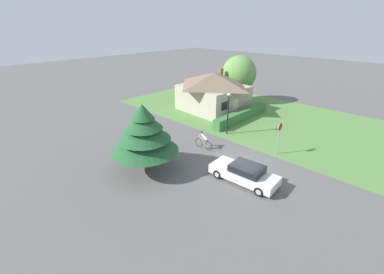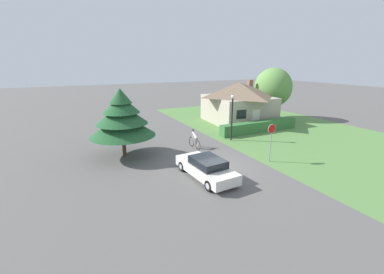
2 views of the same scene
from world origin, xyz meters
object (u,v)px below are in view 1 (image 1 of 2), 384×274
Objects in this scene: stop_sign at (279,133)px; cyclist at (204,141)px; deciduous_tree_right at (239,74)px; sedan_left_lane at (244,173)px; street_lamp at (228,108)px; conifer_tall_near at (144,133)px; cottage_house at (213,91)px.

cyclist is at bearing -56.40° from stop_sign.
stop_sign is 15.13m from deciduous_tree_right.
deciduous_tree_right is (13.58, 6.03, 3.02)m from cyclist.
stop_sign reaches higher than sedan_left_lane.
sedan_left_lane is 0.77× the size of deciduous_tree_right.
cyclist is at bearing -156.06° from deciduous_tree_right.
stop_sign is 0.44× the size of deciduous_tree_right.
conifer_tall_near reaches higher than street_lamp.
cyclist is at bearing -172.86° from street_lamp.
deciduous_tree_right is at bearing -57.80° from sedan_left_lane.
sedan_left_lane is at bearing 157.13° from cyclist.
conifer_tall_near is (-8.83, 5.63, 1.01)m from stop_sign.
sedan_left_lane is 0.94× the size of conifer_tall_near.
stop_sign is (3.35, -4.95, 1.15)m from cyclist.
sedan_left_lane is at bearing -128.80° from cottage_house.
cottage_house is at bearing -57.66° from cyclist.
conifer_tall_near is (-3.61, 5.93, 2.26)m from sedan_left_lane.
cyclist is 6.08m from stop_sign.
cottage_house is at bearing 49.76° from street_lamp.
conifer_tall_near is (-5.48, 0.68, 2.16)m from cyclist.
deciduous_tree_right is at bearing 29.75° from street_lamp.
stop_sign is at bearing -149.16° from cyclist.
stop_sign is 0.66× the size of street_lamp.
deciduous_tree_right is at bearing -69.29° from cyclist.
cottage_house is 10.94m from cyclist.
deciduous_tree_right is (15.45, 11.27, 3.12)m from sedan_left_lane.
stop_sign reaches higher than cyclist.
street_lamp is at bearing -1.20° from conifer_tall_near.
street_lamp is 11.23m from deciduous_tree_right.
cyclist is at bearing -140.46° from cottage_house.
stop_sign is at bearing -90.68° from sedan_left_lane.
street_lamp is 0.82× the size of conifer_tall_near.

